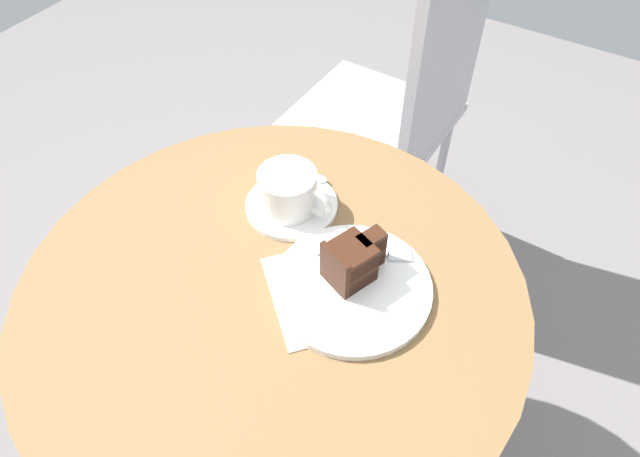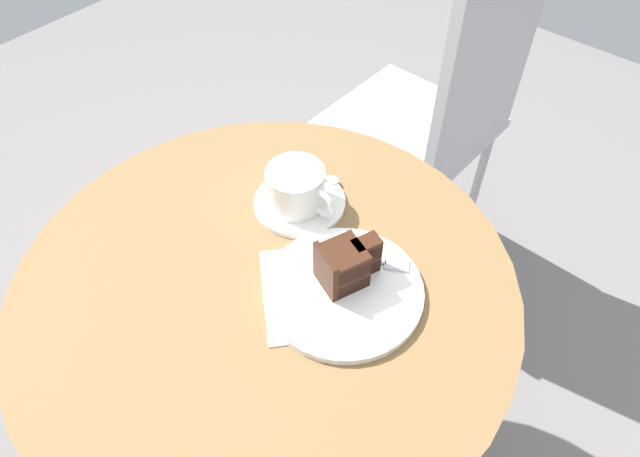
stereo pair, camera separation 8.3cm
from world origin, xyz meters
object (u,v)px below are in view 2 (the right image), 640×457
at_px(coffee_cup, 297,187).
at_px(cake_slice, 345,264).
at_px(fork, 373,261).
at_px(saucer, 300,203).
at_px(cafe_chair, 443,108).
at_px(cake_plate, 343,291).
at_px(napkin, 327,289).
at_px(teaspoon, 315,180).

xyz_separation_m(coffee_cup, cake_slice, (0.15, -0.07, 0.00)).
bearing_deg(fork, saucer, 141.76).
bearing_deg(cafe_chair, saucer, 5.63).
height_order(saucer, cake_plate, cake_plate).
distance_m(cake_plate, cake_slice, 0.04).
bearing_deg(cafe_chair, cake_plate, 19.06).
bearing_deg(napkin, teaspoon, 135.66).
bearing_deg(cake_slice, teaspoon, 142.69).
bearing_deg(teaspoon, napkin, -85.98).
xyz_separation_m(saucer, coffee_cup, (0.00, -0.01, 0.04)).
xyz_separation_m(saucer, napkin, (0.14, -0.10, -0.00)).
height_order(coffee_cup, teaspoon, coffee_cup).
bearing_deg(fork, cake_slice, -133.79).
bearing_deg(saucer, fork, -8.76).
relative_size(coffee_cup, cafe_chair, 0.13).
bearing_deg(fork, napkin, -137.50).
bearing_deg(cake_plate, fork, 87.40).
bearing_deg(coffee_cup, fork, -6.86).
bearing_deg(saucer, cake_slice, -26.14).
xyz_separation_m(fork, cafe_chair, (-0.21, 0.57, -0.15)).
height_order(saucer, fork, fork).
bearing_deg(teaspoon, saucer, -118.36).
height_order(saucer, napkin, saucer).
distance_m(coffee_cup, teaspoon, 0.07).
distance_m(cake_slice, napkin, 0.05).
xyz_separation_m(teaspoon, napkin, (0.15, -0.15, -0.01)).
xyz_separation_m(cake_slice, cafe_chair, (-0.20, 0.62, -0.18)).
xyz_separation_m(cake_plate, fork, (0.00, 0.06, 0.01)).
relative_size(napkin, cafe_chair, 0.24).
bearing_deg(napkin, coffee_cup, 146.45).
bearing_deg(cake_plate, cafe_chair, 108.30).
relative_size(cake_plate, cafe_chair, 0.23).
bearing_deg(cake_slice, cafe_chair, 107.88).
height_order(cake_slice, fork, cake_slice).
relative_size(saucer, teaspoon, 1.65).
bearing_deg(fork, coffee_cup, 143.65).
bearing_deg(coffee_cup, cafe_chair, 94.82).
height_order(coffee_cup, napkin, coffee_cup).
bearing_deg(teaspoon, coffee_cup, -119.59).
height_order(coffee_cup, cake_slice, cake_slice).
relative_size(coffee_cup, teaspoon, 1.39).
height_order(cake_plate, napkin, cake_plate).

